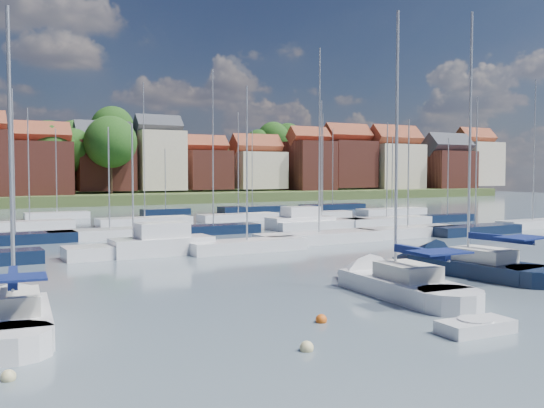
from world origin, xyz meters
TOP-DOWN VIEW (x-y plane):
  - ground at (0.00, 40.00)m, footprint 260.00×260.00m
  - sailboat_left at (-16.54, 3.51)m, footprint 3.39×9.36m
  - sailboat_centre at (-0.07, 2.22)m, footprint 3.50×10.67m
  - sailboat_navy at (7.11, 4.77)m, footprint 4.28×11.70m
  - tender at (-2.25, -5.30)m, footprint 2.84×1.44m
  - buoy_a at (-17.34, -2.56)m, footprint 0.41×0.41m
  - buoy_b at (-8.67, -4.20)m, footprint 0.45×0.45m
  - buoy_c at (-6.21, -1.35)m, footprint 0.44×0.44m
  - buoy_d at (0.12, -1.97)m, footprint 0.45×0.45m
  - buoy_e at (0.60, 5.78)m, footprint 0.55×0.55m
  - marina_field at (1.91, 35.15)m, footprint 79.62×41.41m
  - far_shore_town at (2.23, 132.67)m, footprint 212.46×90.00m

SIDE VIEW (x-z plane):
  - ground at x=0.00m, z-range 0.00..0.00m
  - buoy_a at x=-17.34m, z-range -0.21..0.21m
  - buoy_b at x=-8.67m, z-range -0.23..0.23m
  - buoy_c at x=-6.21m, z-range -0.22..0.22m
  - buoy_d at x=0.12m, z-range -0.22..0.22m
  - buoy_e at x=0.60m, z-range -0.27..0.27m
  - tender at x=-2.25m, z-range -0.07..0.53m
  - sailboat_navy at x=7.11m, z-range -7.57..8.28m
  - sailboat_centre at x=-0.07m, z-range -6.80..7.52m
  - sailboat_left at x=-16.54m, z-range -5.92..6.65m
  - marina_field at x=1.91m, z-range -7.53..8.40m
  - far_shore_town at x=2.23m, z-range -6.53..15.74m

